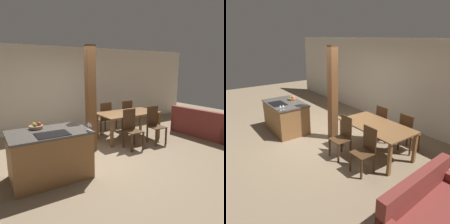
# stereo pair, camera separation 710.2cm
# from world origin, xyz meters

# --- Properties ---
(ground_plane) EXTENTS (16.00, 16.00, 0.00)m
(ground_plane) POSITION_xyz_m (0.00, 0.00, 0.00)
(ground_plane) COLOR #847056
(wall_back) EXTENTS (11.20, 0.08, 2.70)m
(wall_back) POSITION_xyz_m (0.00, 2.69, 1.35)
(wall_back) COLOR silver
(wall_back) RESTS_ON ground_plane
(kitchen_island) EXTENTS (1.42, 0.93, 0.90)m
(kitchen_island) POSITION_xyz_m (-1.15, -0.47, 0.45)
(kitchen_island) COLOR olive
(kitchen_island) RESTS_ON ground_plane
(fruit_bowl) EXTENTS (0.26, 0.26, 0.11)m
(fruit_bowl) POSITION_xyz_m (-1.30, -0.17, 0.94)
(fruit_bowl) COLOR #99704C
(fruit_bowl) RESTS_ON kitchen_island
(wine_glass_near) EXTENTS (0.06, 0.06, 0.15)m
(wine_glass_near) POSITION_xyz_m (-0.51, -0.86, 1.01)
(wine_glass_near) COLOR silver
(wine_glass_near) RESTS_ON kitchen_island
(wine_glass_middle) EXTENTS (0.06, 0.06, 0.15)m
(wine_glass_middle) POSITION_xyz_m (-0.51, -0.78, 1.01)
(wine_glass_middle) COLOR silver
(wine_glass_middle) RESTS_ON kitchen_island
(dining_table) EXTENTS (1.74, 0.97, 0.77)m
(dining_table) POSITION_xyz_m (1.45, 0.70, 0.67)
(dining_table) COLOR brown
(dining_table) RESTS_ON ground_plane
(dining_chair_near_left) EXTENTS (0.40, 0.40, 0.99)m
(dining_chair_near_left) POSITION_xyz_m (1.06, 0.00, 0.51)
(dining_chair_near_left) COLOR #472D19
(dining_chair_near_left) RESTS_ON ground_plane
(dining_chair_near_right) EXTENTS (0.40, 0.40, 0.99)m
(dining_chair_near_right) POSITION_xyz_m (1.85, 0.00, 0.51)
(dining_chair_near_right) COLOR #472D19
(dining_chair_near_right) RESTS_ON ground_plane
(dining_chair_far_left) EXTENTS (0.40, 0.40, 0.99)m
(dining_chair_far_left) POSITION_xyz_m (1.06, 1.41, 0.51)
(dining_chair_far_left) COLOR #472D19
(dining_chair_far_left) RESTS_ON ground_plane
(dining_chair_far_right) EXTENTS (0.40, 0.40, 0.99)m
(dining_chair_far_right) POSITION_xyz_m (1.85, 1.41, 0.51)
(dining_chair_far_right) COLOR #472D19
(dining_chair_far_right) RESTS_ON ground_plane
(couch) EXTENTS (0.94, 1.84, 0.83)m
(couch) POSITION_xyz_m (3.54, -0.24, 0.27)
(couch) COLOR maroon
(couch) RESTS_ON ground_plane
(timber_post) EXTENTS (0.21, 0.21, 2.54)m
(timber_post) POSITION_xyz_m (0.11, 0.38, 1.27)
(timber_post) COLOR brown
(timber_post) RESTS_ON ground_plane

